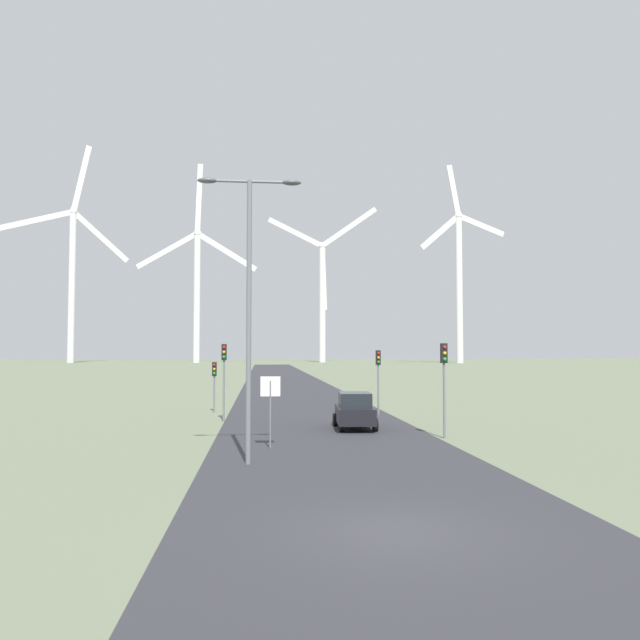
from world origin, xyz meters
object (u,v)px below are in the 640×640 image
at_px(traffic_light_post_near_left, 224,365).
at_px(traffic_light_post_near_right, 444,369).
at_px(stop_sign_near, 270,398).
at_px(streetlamp, 249,283).
at_px(traffic_light_post_mid_right, 378,368).
at_px(wind_turbine_right, 459,274).
at_px(traffic_light_post_mid_left, 214,375).
at_px(wind_turbine_center, 322,288).
at_px(wind_turbine_far_left, 72,268).
at_px(wind_turbine_left, 197,280).
at_px(car_approaching, 355,411).

bearing_deg(traffic_light_post_near_left, traffic_light_post_near_right, -36.09).
bearing_deg(stop_sign_near, streetlamp, -103.30).
relative_size(traffic_light_post_mid_right, wind_turbine_right, 0.06).
relative_size(traffic_light_post_near_right, traffic_light_post_mid_left, 1.33).
bearing_deg(streetlamp, wind_turbine_right, 69.82).
xyz_separation_m(stop_sign_near, wind_turbine_center, (20.83, 192.67, 24.29)).
relative_size(streetlamp, wind_turbine_far_left, 0.13).
bearing_deg(wind_turbine_right, traffic_light_post_near_right, -108.21).
height_order(traffic_light_post_near_left, wind_turbine_center, wind_turbine_center).
bearing_deg(stop_sign_near, traffic_light_post_mid_right, 61.31).
relative_size(traffic_light_post_near_right, wind_turbine_left, 0.06).
height_order(traffic_light_post_near_right, wind_turbine_left, wind_turbine_left).
relative_size(traffic_light_post_mid_left, traffic_light_post_mid_right, 0.81).
bearing_deg(wind_turbine_center, car_approaching, -95.05).
height_order(traffic_light_post_near_left, car_approaching, traffic_light_post_near_left).
xyz_separation_m(wind_turbine_far_left, wind_turbine_right, (128.54, -17.29, -2.46)).
bearing_deg(streetlamp, traffic_light_post_mid_right, 64.38).
xyz_separation_m(streetlamp, stop_sign_near, (0.81, 3.44, -4.30)).
xyz_separation_m(traffic_light_post_near_left, traffic_light_post_mid_left, (-0.92, 5.29, -0.79)).
bearing_deg(traffic_light_post_mid_right, traffic_light_post_near_right, -83.77).
relative_size(traffic_light_post_near_left, wind_turbine_far_left, 0.06).
bearing_deg(traffic_light_post_mid_right, traffic_light_post_mid_left, 165.35).
height_order(streetlamp, traffic_light_post_near_left, streetlamp).
xyz_separation_m(stop_sign_near, car_approaching, (4.34, 6.02, -1.12)).
height_order(traffic_light_post_near_right, wind_turbine_far_left, wind_turbine_far_left).
xyz_separation_m(streetlamp, wind_turbine_left, (-21.68, 192.54, 21.83)).
bearing_deg(traffic_light_post_near_left, traffic_light_post_mid_left, 99.90).
xyz_separation_m(wind_turbine_far_left, wind_turbine_left, (41.85, -1.64, -3.67)).
height_order(traffic_light_post_near_left, wind_turbine_left, wind_turbine_left).
bearing_deg(traffic_light_post_mid_right, wind_turbine_center, 85.54).
bearing_deg(stop_sign_near, traffic_light_post_near_left, 104.16).
distance_m(streetlamp, traffic_light_post_mid_left, 19.05).
xyz_separation_m(stop_sign_near, wind_turbine_left, (-22.49, 189.09, 26.13)).
relative_size(stop_sign_near, traffic_light_post_mid_left, 0.90).
bearing_deg(traffic_light_post_mid_right, wind_turbine_left, 99.40).
height_order(streetlamp, wind_turbine_right, wind_turbine_right).
relative_size(stop_sign_near, traffic_light_post_near_left, 0.67).
distance_m(traffic_light_post_near_right, wind_turbine_left, 190.99).
bearing_deg(stop_sign_near, traffic_light_post_near_right, 15.59).
distance_m(streetlamp, wind_turbine_right, 189.86).
distance_m(stop_sign_near, traffic_light_post_near_left, 10.09).
height_order(traffic_light_post_mid_left, wind_turbine_center, wind_turbine_center).
xyz_separation_m(wind_turbine_center, wind_turbine_right, (43.37, -19.23, 3.06)).
bearing_deg(traffic_light_post_mid_left, wind_turbine_far_left, 109.13).
bearing_deg(traffic_light_post_near_right, traffic_light_post_near_left, 143.91).
bearing_deg(traffic_light_post_near_left, stop_sign_near, -75.84).
xyz_separation_m(streetlamp, traffic_light_post_mid_left, (-2.56, 18.46, -3.97)).
distance_m(traffic_light_post_near_right, car_approaching, 5.66).
distance_m(stop_sign_near, traffic_light_post_near_right, 8.25).
height_order(stop_sign_near, wind_turbine_far_left, wind_turbine_far_left).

